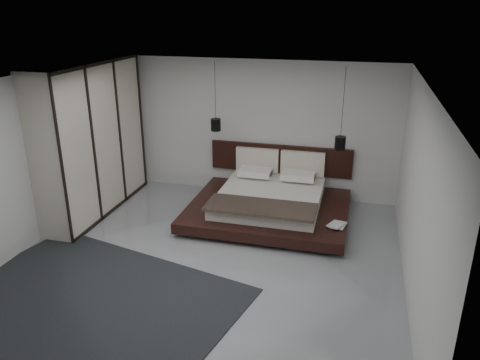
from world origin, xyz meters
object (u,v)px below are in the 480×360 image
(rug, at_px, (88,303))
(wardrobe, at_px, (91,139))
(pendant_right, at_px, (340,143))
(lattice_screen, at_px, (109,130))
(pendant_left, at_px, (216,125))
(bed, at_px, (270,201))

(rug, bearing_deg, wardrobe, 117.67)
(wardrobe, bearing_deg, pendant_right, 12.50)
(lattice_screen, xyz_separation_m, rug, (1.75, -3.94, -1.29))
(lattice_screen, distance_m, wardrobe, 1.12)
(pendant_right, xyz_separation_m, rug, (-3.05, -3.87, -1.40))
(pendant_right, bearing_deg, wardrobe, -167.50)
(lattice_screen, relative_size, pendant_right, 1.71)
(pendant_left, xyz_separation_m, pendant_right, (2.40, 0.00, -0.19))
(pendant_right, bearing_deg, bed, -158.44)
(wardrobe, xyz_separation_m, rug, (1.50, -2.86, -1.42))
(lattice_screen, height_order, pendant_right, pendant_right)
(pendant_left, relative_size, rug, 0.34)
(bed, relative_size, rug, 0.74)
(wardrobe, bearing_deg, pendant_left, 25.20)
(bed, height_order, pendant_left, pendant_left)
(bed, bearing_deg, lattice_screen, 171.34)
(bed, bearing_deg, wardrobe, -170.95)
(bed, distance_m, pendant_right, 1.70)
(lattice_screen, xyz_separation_m, bed, (3.59, -0.55, -1.00))
(bed, relative_size, wardrobe, 1.01)
(lattice_screen, bearing_deg, bed, -8.66)
(pendant_right, relative_size, rug, 0.39)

